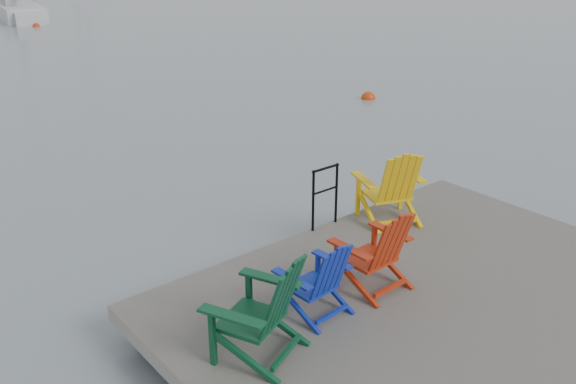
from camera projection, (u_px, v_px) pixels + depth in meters
ground at (452, 344)px, 6.98m from camera, size 400.00×400.00×0.00m
dock at (455, 318)px, 6.84m from camera, size 6.00×5.00×1.40m
handrail at (325, 191)px, 8.46m from camera, size 0.48×0.04×0.90m
chair_green at (263, 307)px, 5.80m from camera, size 1.07×1.03×1.10m
chair_blue at (319, 278)px, 6.49m from camera, size 0.74×0.69×0.90m
chair_red at (378, 249)px, 6.96m from camera, size 0.82×0.76×1.02m
chair_yellow at (392, 185)px, 8.60m from camera, size 1.07×1.03×1.11m
sailboat_near at (17, 11)px, 34.82m from camera, size 3.16×7.94×10.76m
buoy_a at (368, 99)px, 17.51m from camera, size 0.41×0.41×0.41m
buoy_c at (36, 26)px, 31.54m from camera, size 0.35×0.35×0.35m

